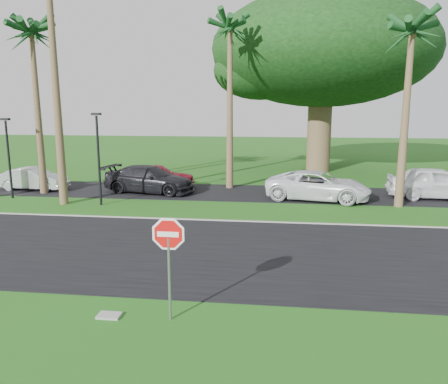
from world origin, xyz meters
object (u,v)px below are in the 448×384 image
at_px(car_red, 157,177).
at_px(car_dark, 149,180).
at_px(car_silver, 33,179).
at_px(car_minivan, 318,186).
at_px(stop_sign_near, 169,248).
at_px(car_pickup, 436,183).

bearing_deg(car_red, car_dark, 159.68).
distance_m(car_silver, car_red, 7.36).
bearing_deg(car_minivan, car_red, 89.22).
relative_size(car_silver, car_red, 0.88).
bearing_deg(stop_sign_near, car_minivan, 71.96).
bearing_deg(car_dark, car_pickup, -79.24).
bearing_deg(car_red, car_minivan, -114.30).
distance_m(stop_sign_near, car_silver, 19.17).
height_order(car_silver, car_pickup, car_pickup).
relative_size(stop_sign_near, car_minivan, 0.48).
relative_size(car_dark, car_pickup, 1.05).
distance_m(car_minivan, car_pickup, 6.48).
bearing_deg(car_minivan, stop_sign_near, 172.54).
bearing_deg(car_pickup, stop_sign_near, 146.57).
relative_size(car_red, car_dark, 0.86).
distance_m(stop_sign_near, car_red, 16.72).
bearing_deg(car_dark, car_red, 2.56).
distance_m(stop_sign_near, car_dark, 15.77).
distance_m(car_red, car_pickup, 15.82).
relative_size(car_dark, car_minivan, 0.97).
bearing_deg(car_pickup, car_dark, 93.28).
bearing_deg(car_pickup, car_minivan, 102.05).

